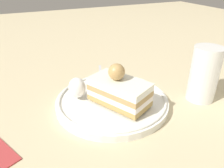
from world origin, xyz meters
TOP-DOWN VIEW (x-y plane):
  - ground_plane at (0.00, 0.00)m, footprint 2.40×2.40m
  - dessert_plate at (-0.02, 0.02)m, footprint 0.23×0.23m
  - cake_slice at (-0.05, 0.02)m, footprint 0.13×0.11m
  - whipped_cream_dollop at (0.01, 0.09)m, footprint 0.03×0.03m
  - fork at (0.07, 0.01)m, footprint 0.12×0.05m
  - drink_glass_near at (-0.08, -0.17)m, footprint 0.06×0.06m

SIDE VIEW (x-z plane):
  - ground_plane at x=0.00m, z-range 0.00..0.00m
  - dessert_plate at x=-0.02m, z-range 0.00..0.02m
  - fork at x=0.07m, z-range 0.02..0.02m
  - whipped_cream_dollop at x=0.01m, z-range 0.02..0.06m
  - cake_slice at x=-0.05m, z-range 0.01..0.09m
  - drink_glass_near at x=-0.08m, z-range -0.01..0.11m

